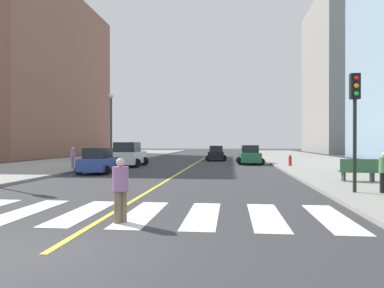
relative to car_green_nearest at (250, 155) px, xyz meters
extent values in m
plane|color=#333335|center=(-5.29, -28.52, -0.85)|extent=(220.00, 220.00, 0.00)
cube|color=gray|center=(6.91, -8.52, -0.77)|extent=(10.00, 120.00, 0.15)
cube|color=gray|center=(-17.49, -8.52, -0.77)|extent=(10.00, 120.00, 0.15)
cube|color=silver|center=(-7.99, -24.52, -0.84)|extent=(0.90, 4.00, 0.01)
cube|color=silver|center=(-6.19, -24.52, -0.84)|extent=(0.90, 4.00, 0.01)
cube|color=silver|center=(-4.39, -24.52, -0.84)|extent=(0.90, 4.00, 0.01)
cube|color=silver|center=(-2.59, -24.52, -0.84)|extent=(0.90, 4.00, 0.01)
cube|color=silver|center=(-0.79, -24.52, -0.84)|extent=(0.90, 4.00, 0.01)
cube|color=silver|center=(1.01, -24.52, -0.84)|extent=(0.90, 4.00, 0.01)
cube|color=yellow|center=(-5.29, 11.48, -0.84)|extent=(0.16, 80.00, 0.01)
cube|color=gray|center=(23.63, 40.45, 14.26)|extent=(18.00, 24.00, 30.22)
cube|color=brown|center=(-33.21, 17.63, 11.51)|extent=(16.00, 32.00, 24.71)
cube|color=#236B42|center=(0.00, -0.06, -0.18)|extent=(1.92, 4.10, 0.87)
cube|color=#1E2328|center=(0.00, 0.18, 0.60)|extent=(1.59, 2.06, 0.73)
cylinder|color=black|center=(-0.91, -1.34, -0.52)|extent=(0.66, 0.23, 0.66)
cylinder|color=black|center=(0.96, -1.30, -0.52)|extent=(0.66, 0.23, 0.66)
cylinder|color=black|center=(-0.96, 1.18, -0.52)|extent=(0.66, 0.23, 0.66)
cylinder|color=black|center=(0.91, 1.22, -0.52)|extent=(0.66, 0.23, 0.66)
cube|color=#2D479E|center=(-10.64, -11.27, -0.22)|extent=(1.81, 3.87, 0.82)
cube|color=#1E2328|center=(-10.64, -11.50, 0.52)|extent=(1.50, 1.95, 0.69)
cylinder|color=black|center=(-9.78, -10.06, -0.54)|extent=(0.62, 0.21, 0.62)
cylinder|color=black|center=(-11.55, -10.10, -0.54)|extent=(0.62, 0.21, 0.62)
cylinder|color=black|center=(-9.74, -12.44, -0.54)|extent=(0.62, 0.21, 0.62)
cylinder|color=black|center=(-11.51, -12.47, -0.54)|extent=(0.62, 0.21, 0.62)
cube|color=black|center=(-3.45, 6.24, -0.23)|extent=(1.76, 3.81, 0.81)
cube|color=#1E2328|center=(-3.45, 6.46, 0.50)|extent=(1.46, 1.91, 0.69)
cylinder|color=black|center=(-4.31, 5.05, -0.54)|extent=(0.62, 0.21, 0.61)
cylinder|color=black|center=(-2.56, 5.07, -0.54)|extent=(0.62, 0.21, 0.61)
cylinder|color=black|center=(-4.34, 7.40, -0.54)|extent=(0.62, 0.21, 0.61)
cylinder|color=black|center=(-2.59, 7.42, -0.54)|extent=(0.62, 0.21, 0.61)
cube|color=silver|center=(-10.62, -4.36, -0.08)|extent=(2.18, 4.72, 1.01)
cube|color=#1E2328|center=(-10.62, -4.64, 0.83)|extent=(1.82, 2.37, 0.85)
cylinder|color=black|center=(-9.55, -2.89, -0.47)|extent=(0.76, 0.26, 0.76)
cylinder|color=black|center=(-11.72, -2.92, -0.47)|extent=(0.76, 0.26, 0.76)
cylinder|color=black|center=(-9.52, -5.80, -0.47)|extent=(0.76, 0.26, 0.76)
cylinder|color=black|center=(-11.68, -5.83, -0.47)|extent=(0.76, 0.26, 0.76)
cylinder|color=black|center=(3.03, -20.18, 1.12)|extent=(0.14, 0.14, 3.64)
cube|color=black|center=(3.03, -20.18, 3.45)|extent=(0.36, 0.28, 1.00)
sphere|color=red|center=(3.03, -20.35, 3.75)|extent=(0.18, 0.18, 0.18)
sphere|color=orange|center=(3.03, -20.35, 3.45)|extent=(0.18, 0.18, 0.18)
sphere|color=green|center=(3.03, -20.35, 3.15)|extent=(0.18, 0.18, 0.18)
cube|color=#33603D|center=(4.54, -15.97, -0.22)|extent=(1.82, 0.65, 0.08)
cube|color=#33603D|center=(4.53, -16.21, 0.12)|extent=(1.80, 0.15, 0.60)
cube|color=#2D2D33|center=(3.87, -15.94, -0.48)|extent=(0.12, 0.48, 0.44)
cube|color=#2D2D33|center=(5.22, -16.00, -0.48)|extent=(0.12, 0.48, 0.44)
cylinder|color=brown|center=(-4.61, -25.67, -0.43)|extent=(0.19, 0.19, 0.84)
cylinder|color=brown|center=(-4.71, -25.81, -0.43)|extent=(0.19, 0.19, 0.84)
cylinder|color=#99669E|center=(-4.66, -25.74, 0.31)|extent=(0.42, 0.42, 0.63)
sphere|color=beige|center=(-4.66, -25.74, 0.74)|extent=(0.23, 0.23, 0.23)
cylinder|color=black|center=(4.04, -20.24, -0.31)|extent=(0.18, 0.18, 0.78)
cylinder|color=slate|center=(-13.54, -8.98, -0.31)|extent=(0.18, 0.18, 0.78)
cylinder|color=slate|center=(-13.45, -9.12, -0.31)|extent=(0.18, 0.18, 0.78)
cylinder|color=#99669E|center=(-13.50, -9.05, 0.38)|extent=(0.39, 0.39, 0.59)
sphere|color=beige|center=(-13.50, -9.05, 0.78)|extent=(0.21, 0.21, 0.21)
cylinder|color=red|center=(3.10, -4.15, -0.35)|extent=(0.26, 0.26, 0.70)
sphere|color=red|center=(3.10, -4.15, 0.08)|extent=(0.22, 0.22, 0.22)
cylinder|color=#38383D|center=(-13.15, -1.38, 2.41)|extent=(0.20, 0.20, 6.21)
sphere|color=silver|center=(-13.15, -1.38, 5.66)|extent=(0.44, 0.44, 0.44)
camera|label=1|loc=(-1.78, -35.00, 1.27)|focal=34.07mm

